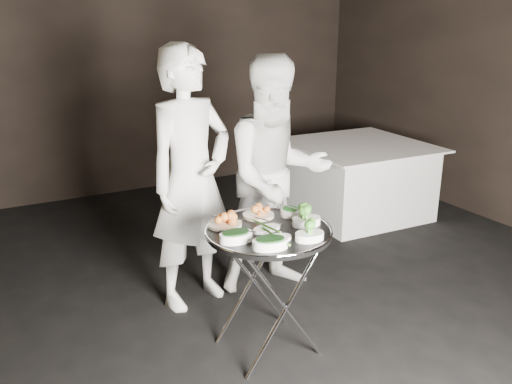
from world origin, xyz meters
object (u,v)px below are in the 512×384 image
serving_tray (269,231)px  dining_table (357,179)px  waiter_left (191,180)px  tray_stand (268,285)px  waiter_right (277,177)px

serving_tray → dining_table: bearing=39.8°
waiter_left → dining_table: 2.33m
serving_tray → dining_table: (1.95, 1.63, -0.40)m
waiter_left → dining_table: waiter_left is taller
waiter_left → dining_table: (2.10, 0.85, -0.52)m
serving_tray → dining_table: 2.57m
serving_tray → waiter_left: waiter_left is taller
tray_stand → waiter_left: size_ratio=0.43×
waiter_left → serving_tray: bearing=-95.3°
tray_stand → waiter_left: 0.91m
waiter_left → dining_table: bearing=5.6°
waiter_right → dining_table: 1.83m
waiter_right → waiter_left: bearing=-179.9°
serving_tray → waiter_left: bearing=101.2°
tray_stand → waiter_right: size_ratio=0.45×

